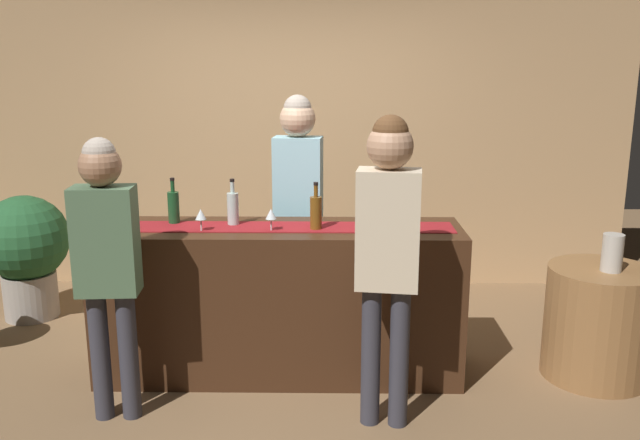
# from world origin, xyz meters

# --- Properties ---
(ground_plane) EXTENTS (10.00, 10.00, 0.00)m
(ground_plane) POSITION_xyz_m (0.00, 0.00, 0.00)
(ground_plane) COLOR brown
(back_wall) EXTENTS (6.00, 0.12, 2.90)m
(back_wall) POSITION_xyz_m (0.00, 1.90, 1.45)
(back_wall) COLOR tan
(back_wall) RESTS_ON ground
(bar_counter) EXTENTS (2.35, 0.60, 1.00)m
(bar_counter) POSITION_xyz_m (0.00, 0.00, 0.50)
(bar_counter) COLOR #3D2314
(bar_counter) RESTS_ON ground
(counter_runner_cloth) EXTENTS (2.24, 0.28, 0.01)m
(counter_runner_cloth) POSITION_xyz_m (0.00, 0.00, 1.00)
(counter_runner_cloth) COLOR maroon
(counter_runner_cloth) RESTS_ON bar_counter
(wine_bottle_green) EXTENTS (0.07, 0.07, 0.30)m
(wine_bottle_green) POSITION_xyz_m (-0.68, 0.10, 1.11)
(wine_bottle_green) COLOR #194723
(wine_bottle_green) RESTS_ON bar_counter
(wine_bottle_clear) EXTENTS (0.07, 0.07, 0.30)m
(wine_bottle_clear) POSITION_xyz_m (-0.29, 0.06, 1.11)
(wine_bottle_clear) COLOR #B2C6C1
(wine_bottle_clear) RESTS_ON bar_counter
(wine_bottle_amber) EXTENTS (0.07, 0.07, 0.30)m
(wine_bottle_amber) POSITION_xyz_m (0.24, -0.05, 1.11)
(wine_bottle_amber) COLOR brown
(wine_bottle_amber) RESTS_ON bar_counter
(wine_glass_near_customer) EXTENTS (0.07, 0.07, 0.14)m
(wine_glass_near_customer) POSITION_xyz_m (0.52, -0.03, 1.11)
(wine_glass_near_customer) COLOR silver
(wine_glass_near_customer) RESTS_ON bar_counter
(wine_glass_mid_counter) EXTENTS (0.07, 0.07, 0.14)m
(wine_glass_mid_counter) POSITION_xyz_m (-0.04, -0.09, 1.11)
(wine_glass_mid_counter) COLOR silver
(wine_glass_mid_counter) RESTS_ON bar_counter
(wine_glass_far_end) EXTENTS (0.07, 0.07, 0.14)m
(wine_glass_far_end) POSITION_xyz_m (-0.47, -0.11, 1.11)
(wine_glass_far_end) COLOR silver
(wine_glass_far_end) RESTS_ON bar_counter
(bartender) EXTENTS (0.36, 0.25, 1.80)m
(bartender) POSITION_xyz_m (0.10, 0.58, 1.13)
(bartender) COLOR #26262B
(bartender) RESTS_ON ground
(customer_sipping) EXTENTS (0.36, 0.25, 1.77)m
(customer_sipping) POSITION_xyz_m (0.64, -0.65, 1.11)
(customer_sipping) COLOR #33333D
(customer_sipping) RESTS_ON ground
(customer_browsing) EXTENTS (0.35, 0.23, 1.64)m
(customer_browsing) POSITION_xyz_m (-0.91, -0.59, 1.01)
(customer_browsing) COLOR #33333D
(customer_browsing) RESTS_ON ground
(round_side_table) EXTENTS (0.68, 0.68, 0.74)m
(round_side_table) POSITION_xyz_m (2.08, -0.02, 0.37)
(round_side_table) COLOR olive
(round_side_table) RESTS_ON ground
(vase_on_side_table) EXTENTS (0.13, 0.13, 0.24)m
(vase_on_side_table) POSITION_xyz_m (2.11, -0.07, 0.86)
(vase_on_side_table) COLOR #B7B2A8
(vase_on_side_table) RESTS_ON round_side_table
(potted_plant_tall) EXTENTS (0.68, 0.68, 1.00)m
(potted_plant_tall) POSITION_xyz_m (-2.09, 0.97, 0.58)
(potted_plant_tall) COLOR #9E9389
(potted_plant_tall) RESTS_ON ground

